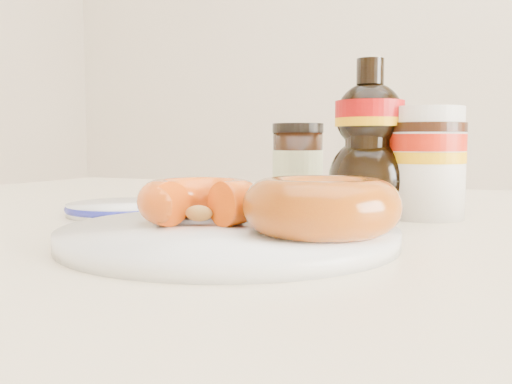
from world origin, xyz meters
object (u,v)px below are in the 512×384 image
at_px(donut_whole, 321,206).
at_px(syrup_bottle, 369,139).
at_px(donut_bitten, 200,201).
at_px(plate, 229,234).
at_px(dark_jar, 298,165).
at_px(nutella_jar, 425,158).
at_px(blue_rim_saucer, 126,208).
at_px(dining_table, 352,306).

distance_m(donut_whole, syrup_bottle, 0.20).
bearing_deg(donut_bitten, plate, 4.10).
bearing_deg(plate, donut_whole, -2.26).
distance_m(syrup_bottle, dark_jar, 0.13).
xyz_separation_m(donut_whole, nutella_jar, (0.04, 0.21, 0.03)).
xyz_separation_m(plate, blue_rim_saucer, (-0.18, 0.11, 0.00)).
distance_m(plate, syrup_bottle, 0.22).
height_order(plate, blue_rim_saucer, same).
bearing_deg(plate, dining_table, 69.96).
distance_m(donut_bitten, donut_whole, 0.11).
bearing_deg(donut_whole, nutella_jar, 79.38).
bearing_deg(donut_bitten, nutella_jar, 78.31).
bearing_deg(blue_rim_saucer, donut_bitten, -33.42).
xyz_separation_m(syrup_bottle, dark_jar, (-0.10, 0.08, -0.03)).
distance_m(nutella_jar, dark_jar, 0.17).
height_order(donut_whole, blue_rim_saucer, donut_whole).
height_order(dining_table, blue_rim_saucer, blue_rim_saucer).
distance_m(plate, blue_rim_saucer, 0.21).
relative_size(plate, syrup_bottle, 1.59).
xyz_separation_m(donut_whole, syrup_bottle, (-0.01, 0.20, 0.05)).
bearing_deg(blue_rim_saucer, dining_table, 11.38).
xyz_separation_m(donut_bitten, nutella_jar, (0.15, 0.20, 0.03)).
distance_m(dining_table, donut_bitten, 0.20).
xyz_separation_m(dining_table, blue_rim_saucer, (-0.23, -0.05, 0.09)).
height_order(dining_table, plate, plate).
bearing_deg(syrup_bottle, plate, -107.30).
bearing_deg(donut_whole, dining_table, 96.55).
relative_size(dining_table, blue_rim_saucer, 11.20).
distance_m(donut_whole, nutella_jar, 0.22).
bearing_deg(dining_table, plate, -110.04).
relative_size(donut_bitten, blue_rim_saucer, 0.79).
xyz_separation_m(dining_table, syrup_bottle, (0.00, 0.04, 0.16)).
relative_size(donut_bitten, syrup_bottle, 0.62).
distance_m(donut_bitten, dark_jar, 0.26).
bearing_deg(nutella_jar, plate, -118.43).
height_order(plate, syrup_bottle, syrup_bottle).
bearing_deg(nutella_jar, donut_bitten, -126.30).
relative_size(plate, donut_bitten, 2.57).
height_order(dining_table, syrup_bottle, syrup_bottle).
distance_m(nutella_jar, syrup_bottle, 0.06).
height_order(plate, nutella_jar, nutella_jar).
bearing_deg(nutella_jar, blue_rim_saucer, -160.31).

